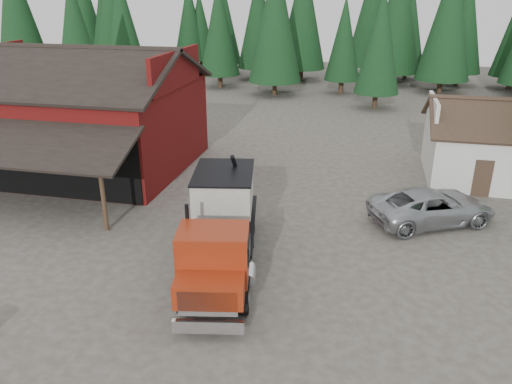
# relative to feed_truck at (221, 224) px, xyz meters

# --- Properties ---
(ground) EXTENTS (120.00, 120.00, 0.00)m
(ground) POSITION_rel_feed_truck_xyz_m (-0.37, -0.15, -1.86)
(ground) COLOR #49433A
(ground) RESTS_ON ground
(red_barn) EXTENTS (12.80, 13.63, 7.18)m
(red_barn) POSITION_rel_feed_truck_xyz_m (-11.37, 9.76, 0.83)
(red_barn) COLOR #621110
(red_barn) RESTS_ON ground
(farmhouse) EXTENTS (8.60, 6.42, 4.65)m
(farmhouse) POSITION_rel_feed_truck_xyz_m (12.63, 12.85, -0.19)
(farmhouse) COLOR silver
(farmhouse) RESTS_ON ground
(conifer_backdrop) EXTENTS (76.00, 16.00, 16.00)m
(conifer_backdrop) POSITION_rel_feed_truck_xyz_m (-0.37, 41.85, -1.86)
(conifer_backdrop) COLOR black
(conifer_backdrop) RESTS_ON ground
(near_pine_a) EXTENTS (4.40, 4.40, 11.40)m
(near_pine_a) POSITION_rel_feed_truck_xyz_m (-22.37, 27.85, 4.53)
(near_pine_a) COLOR #382619
(near_pine_a) RESTS_ON ground
(near_pine_b) EXTENTS (3.96, 3.96, 10.40)m
(near_pine_b) POSITION_rel_feed_truck_xyz_m (5.63, 29.85, 4.03)
(near_pine_b) COLOR #382619
(near_pine_b) RESTS_ON ground
(near_pine_d) EXTENTS (5.28, 5.28, 13.40)m
(near_pine_d) POSITION_rel_feed_truck_xyz_m (-4.37, 33.85, 5.54)
(near_pine_d) COLOR #382619
(near_pine_d) RESTS_ON ground
(feed_truck) EXTENTS (3.97, 9.09, 3.98)m
(feed_truck) POSITION_rel_feed_truck_xyz_m (0.00, 0.00, 0.00)
(feed_truck) COLOR black
(feed_truck) RESTS_ON ground
(silver_car) EXTENTS (6.34, 5.00, 1.60)m
(silver_car) POSITION_rel_feed_truck_xyz_m (8.30, 5.98, -1.06)
(silver_car) COLOR #A9ACB1
(silver_car) RESTS_ON ground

